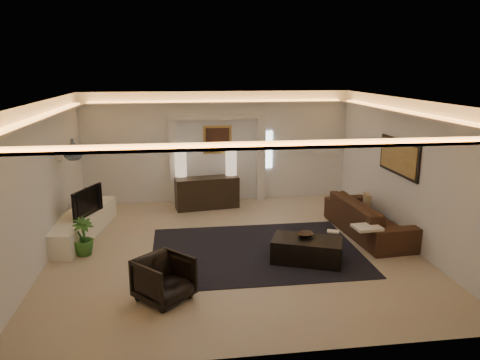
{
  "coord_description": "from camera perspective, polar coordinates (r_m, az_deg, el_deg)",
  "views": [
    {
      "loc": [
        -1.06,
        -8.45,
        3.5
      ],
      "look_at": [
        0.2,
        0.6,
        1.25
      ],
      "focal_mm": 34.36,
      "sensor_mm": 36.0,
      "label": 1
    }
  ],
  "objects": [
    {
      "name": "armchair",
      "position": [
        7.28,
        -9.41,
        -12.02
      ],
      "size": [
        1.06,
        1.06,
        0.69
      ],
      "primitive_type": "imported",
      "rotation": [
        0.0,
        0.0,
        0.75
      ],
      "color": "black",
      "rests_on": "ground"
    },
    {
      "name": "alcove_header",
      "position": [
        11.96,
        -2.82,
        7.81
      ],
      "size": [
        2.52,
        0.2,
        0.12
      ],
      "primitive_type": "cube",
      "color": "silver",
      "rests_on": "wall_back"
    },
    {
      "name": "area_rug",
      "position": [
        9.08,
        1.97,
        -8.81
      ],
      "size": [
        4.0,
        3.0,
        0.01
      ],
      "primitive_type": "cube",
      "color": "black",
      "rests_on": "ground"
    },
    {
      "name": "painting_canvas",
      "position": [
        12.08,
        -2.8,
        5.01
      ],
      "size": [
        0.62,
        0.02,
        0.62
      ],
      "primitive_type": "cube",
      "color": "#4C2D1E",
      "rests_on": "wall_back"
    },
    {
      "name": "lamp_left",
      "position": [
        11.74,
        -7.38,
        1.87
      ],
      "size": [
        0.32,
        0.32,
        0.67
      ],
      "primitive_type": "cylinder",
      "rotation": [
        0.0,
        0.0,
        0.09
      ],
      "color": "beige",
      "rests_on": "console"
    },
    {
      "name": "art_panel_frame",
      "position": [
        10.01,
        19.14,
        2.71
      ],
      "size": [
        0.04,
        1.64,
        0.74
      ],
      "primitive_type": "cube",
      "color": "black",
      "rests_on": "wall_right"
    },
    {
      "name": "sofa",
      "position": [
        10.23,
        15.72,
        -4.51
      ],
      "size": [
        2.61,
        1.18,
        0.74
      ],
      "primitive_type": "imported",
      "rotation": [
        0.0,
        0.0,
        1.65
      ],
      "color": "#322413",
      "rests_on": "ground"
    },
    {
      "name": "daylight_slit",
      "position": [
        12.36,
        3.46,
        3.79
      ],
      "size": [
        0.25,
        0.03,
        1.0
      ],
      "primitive_type": "cube",
      "color": "white",
      "rests_on": "wall_back"
    },
    {
      "name": "wall_niche",
      "position": [
        10.3,
        -21.16,
        2.55
      ],
      "size": [
        0.1,
        0.55,
        0.04
      ],
      "primitive_type": "cube",
      "color": "silver",
      "rests_on": "wall_left"
    },
    {
      "name": "console",
      "position": [
        11.69,
        -4.12,
        -1.59
      ],
      "size": [
        1.64,
        0.72,
        0.79
      ],
      "primitive_type": "cube",
      "rotation": [
        0.0,
        0.0,
        0.14
      ],
      "color": "black",
      "rests_on": "ground"
    },
    {
      "name": "lamp_right",
      "position": [
        11.79,
        -1.12,
        2.03
      ],
      "size": [
        0.34,
        0.34,
        0.63
      ],
      "primitive_type": "cylinder",
      "rotation": [
        0.0,
        0.0,
        0.21
      ],
      "color": "beige",
      "rests_on": "console"
    },
    {
      "name": "coffee_table",
      "position": [
        8.64,
        8.33,
        -8.74
      ],
      "size": [
        1.43,
        1.12,
        0.47
      ],
      "primitive_type": "cube",
      "rotation": [
        0.0,
        0.0,
        -0.39
      ],
      "color": "black",
      "rests_on": "ground"
    },
    {
      "name": "pilaster_left",
      "position": [
        12.09,
        -8.19,
        2.24
      ],
      "size": [
        0.22,
        0.2,
        2.2
      ],
      "primitive_type": "cube",
      "color": "silver",
      "rests_on": "ground"
    },
    {
      "name": "throw_pillow",
      "position": [
        10.74,
        15.51,
        -2.62
      ],
      "size": [
        0.18,
        0.39,
        0.37
      ],
      "primitive_type": "cube",
      "rotation": [
        0.0,
        0.0,
        -0.2
      ],
      "color": "tan",
      "rests_on": "sofa"
    },
    {
      "name": "art_panel_gold",
      "position": [
        10.0,
        19.01,
        2.71
      ],
      "size": [
        0.02,
        1.5,
        0.62
      ],
      "primitive_type": "cube",
      "color": "tan",
      "rests_on": "wall_right"
    },
    {
      "name": "wall_back",
      "position": [
        12.17,
        -2.82,
        4.12
      ],
      "size": [
        7.0,
        0.0,
        7.0
      ],
      "primitive_type": "plane",
      "rotation": [
        1.57,
        0.0,
        0.0
      ],
      "color": "white",
      "rests_on": "ground"
    },
    {
      "name": "figurine",
      "position": [
        11.11,
        -18.49,
        -1.82
      ],
      "size": [
        0.16,
        0.16,
        0.33
      ],
      "primitive_type": "cylinder",
      "rotation": [
        0.0,
        0.0,
        0.36
      ],
      "color": "#483426",
      "rests_on": "media_ledge"
    },
    {
      "name": "ceiling",
      "position": [
        8.54,
        -0.79,
        9.8
      ],
      "size": [
        7.0,
        7.0,
        0.0
      ],
      "primitive_type": "plane",
      "rotation": [
        3.14,
        0.0,
        0.0
      ],
      "color": "white",
      "rests_on": "ground"
    },
    {
      "name": "media_ledge",
      "position": [
        10.4,
        -19.17,
        -5.32
      ],
      "size": [
        1.18,
        2.82,
        0.51
      ],
      "primitive_type": "cube",
      "rotation": [
        0.0,
        0.0,
        -0.19
      ],
      "color": "white",
      "rests_on": "ground"
    },
    {
      "name": "pilaster_right",
      "position": [
        12.29,
        2.6,
        2.55
      ],
      "size": [
        0.22,
        0.2,
        2.2
      ],
      "primitive_type": "cube",
      "color": "silver",
      "rests_on": "ground"
    },
    {
      "name": "painting_frame",
      "position": [
        12.11,
        -2.82,
        5.02
      ],
      "size": [
        0.74,
        0.04,
        0.74
      ],
      "primitive_type": "cube",
      "color": "tan",
      "rests_on": "wall_back"
    },
    {
      "name": "ginger_jar",
      "position": [
        9.9,
        -20.04,
        3.6
      ],
      "size": [
        0.49,
        0.49,
        0.43
      ],
      "primitive_type": "imported",
      "rotation": [
        0.0,
        0.0,
        0.21
      ],
      "color": "#3B4659",
      "rests_on": "wall_niche"
    },
    {
      "name": "wall_sconce",
      "position": [
        11.68,
        14.57,
        4.42
      ],
      "size": [
        0.12,
        0.12,
        0.22
      ],
      "primitive_type": "cylinder",
      "color": "black",
      "rests_on": "wall_right"
    },
    {
      "name": "cove_soffit",
      "position": [
        8.56,
        -0.78,
        7.94
      ],
      "size": [
        7.0,
        7.0,
        0.04
      ],
      "primitive_type": "cube",
      "color": "silver",
      "rests_on": "ceiling"
    },
    {
      "name": "throw_blanket",
      "position": [
        9.06,
        15.5,
        -5.69
      ],
      "size": [
        0.53,
        0.45,
        0.05
      ],
      "primitive_type": "cube",
      "rotation": [
        0.0,
        0.0,
        0.09
      ],
      "color": "beige",
      "rests_on": "sofa"
    },
    {
      "name": "wall_right",
      "position": [
        9.82,
        19.96,
        0.94
      ],
      "size": [
        0.0,
        7.0,
        7.0
      ],
      "primitive_type": "plane",
      "rotation": [
        1.57,
        0.0,
        -1.57
      ],
      "color": "white",
      "rests_on": "ground"
    },
    {
      "name": "wall_front",
      "position": [
        5.46,
        3.88,
        -8.23
      ],
      "size": [
        7.0,
        0.0,
        7.0
      ],
      "primitive_type": "plane",
      "rotation": [
        -1.57,
        0.0,
        0.0
      ],
      "color": "white",
      "rests_on": "ground"
    },
    {
      "name": "bowl",
      "position": [
        8.67,
        8.12,
        -6.93
      ],
      "size": [
        0.3,
        0.3,
        0.07
      ],
      "primitive_type": "imported",
      "rotation": [
        0.0,
        0.0,
        0.02
      ],
      "color": "#38291C",
      "rests_on": "coffee_table"
    },
    {
      "name": "tv",
      "position": [
        10.13,
        -18.87,
        -2.7
      ],
      "size": [
        1.0,
        0.52,
        0.59
      ],
      "primitive_type": "imported",
      "rotation": [
        0.0,
        0.0,
        1.18
      ],
      "color": "black",
      "rests_on": "media_ledge"
    },
    {
      "name": "wall_left",
      "position": [
        9.03,
        -23.37,
        -0.44
      ],
      "size": [
        0.0,
        7.0,
        7.0
      ],
      "primitive_type": "plane",
      "rotation": [
        1.57,
        0.0,
        1.57
      ],
      "color": "white",
      "rests_on": "ground"
    },
    {
      "name": "magazine",
      "position": [
        8.99,
        11.47,
        -6.45
      ],
      "size": [
        0.27,
        0.23,
        0.03
      ],
      "primitive_type": "cube",
      "rotation": [
        0.0,
        0.0,
        -0.37
      ],
      "color": "beige",
      "rests_on": "coffee_table"
    },
    {
      "name": "plant",
      "position": [
        9.29,
        -18.9,
        -6.7
      ],
      "size": [
        0.56,
        0.56,
        0.72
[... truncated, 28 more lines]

